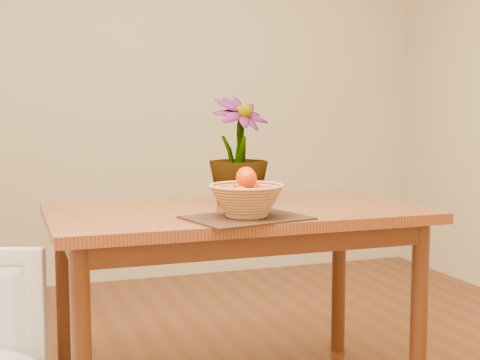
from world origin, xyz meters
name	(u,v)px	position (x,y,z in m)	size (l,w,h in m)	color
wall_back	(137,75)	(0.00, 2.25, 1.35)	(4.00, 0.02, 2.70)	beige
table	(235,230)	(0.00, 0.30, 0.66)	(1.40, 0.80, 0.75)	brown
placemat	(247,218)	(-0.05, 0.04, 0.75)	(0.39, 0.29, 0.01)	#331C12
wicker_basket	(247,202)	(-0.05, 0.04, 0.81)	(0.26, 0.26, 0.11)	tan
orange_pile	(247,189)	(-0.05, 0.04, 0.85)	(0.15, 0.16, 0.13)	#E73A03
potted_plant	(238,150)	(0.05, 0.40, 0.96)	(0.24, 0.24, 0.43)	#1C4C15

